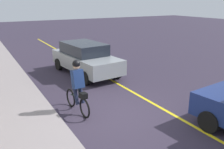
{
  "coord_description": "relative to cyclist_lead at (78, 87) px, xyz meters",
  "views": [
    {
      "loc": [
        -6.2,
        3.79,
        3.66
      ],
      "look_at": [
        1.31,
        -0.47,
        1.0
      ],
      "focal_mm": 39.06,
      "sensor_mm": 36.0,
      "label": 1
    }
  ],
  "objects": [
    {
      "name": "parked_sedan_rear",
      "position": [
        4.07,
        -2.05,
        -0.09
      ],
      "size": [
        4.55,
        2.26,
        1.58
      ],
      "rotation": [
        0.0,
        0.0,
        3.24
      ],
      "color": "gray",
      "rests_on": "ground"
    },
    {
      "name": "cyclist_lead",
      "position": [
        0.0,
        0.0,
        0.0
      ],
      "size": [
        1.71,
        0.39,
        1.83
      ],
      "rotation": [
        0.0,
        0.0,
        0.08
      ],
      "color": "black",
      "rests_on": "ground"
    },
    {
      "name": "ground_plane",
      "position": [
        -0.88,
        -1.07,
        -0.91
      ],
      "size": [
        80.0,
        80.0,
        0.0
      ],
      "primitive_type": "plane",
      "color": "#31293A"
    },
    {
      "name": "lane_line_centre",
      "position": [
        -0.88,
        -2.67,
        -0.91
      ],
      "size": [
        36.0,
        0.12,
        0.01
      ],
      "primitive_type": "cube",
      "color": "yellow",
      "rests_on": "ground"
    },
    {
      "name": "sidewalk",
      "position": [
        -0.88,
        2.33,
        -0.84
      ],
      "size": [
        40.0,
        3.2,
        0.15
      ],
      "primitive_type": "cube",
      "color": "gray",
      "rests_on": "ground"
    }
  ]
}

